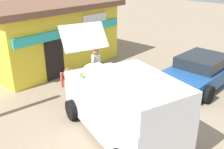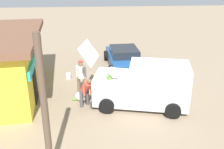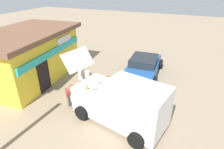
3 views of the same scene
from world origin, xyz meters
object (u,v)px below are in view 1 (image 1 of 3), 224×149
customer_bending (71,81)px  unloaded_banana_pile (82,90)px  parked_sedan (201,70)px  vendor_standing (96,66)px  storefront_bar (49,33)px  delivery_van (123,104)px  paint_bucket (118,69)px

customer_bending → unloaded_banana_pile: 0.95m
parked_sedan → vendor_standing: 4.34m
storefront_bar → delivery_van: storefront_bar is taller
paint_bucket → parked_sedan: bearing=-64.3°
unloaded_banana_pile → paint_bucket: 2.78m
storefront_bar → unloaded_banana_pile: 4.29m
vendor_standing → customer_bending: bearing=-169.8°
vendor_standing → paint_bucket: 2.27m
storefront_bar → paint_bucket: (1.59, -3.14, -1.38)m
parked_sedan → vendor_standing: size_ratio=2.42×
parked_sedan → paint_bucket: (-1.59, 3.29, -0.43)m
vendor_standing → unloaded_banana_pile: (-0.71, 0.01, -0.78)m
vendor_standing → paint_bucket: vendor_standing is taller
paint_bucket → vendor_standing: bearing=-157.6°
customer_bending → paint_bucket: customer_bending is taller
parked_sedan → paint_bucket: bearing=115.7°
unloaded_banana_pile → paint_bucket: bearing=16.7°
storefront_bar → paint_bucket: size_ratio=22.90×
vendor_standing → unloaded_banana_pile: size_ratio=2.04×
vendor_standing → storefront_bar: bearing=84.7°
customer_bending → unloaded_banana_pile: customer_bending is taller
customer_bending → unloaded_banana_pile: bearing=21.3°
storefront_bar → parked_sedan: (3.18, -6.43, -0.95)m
unloaded_banana_pile → delivery_van: bearing=-103.2°
delivery_van → unloaded_banana_pile: bearing=76.8°
storefront_bar → customer_bending: storefront_bar is taller
delivery_van → vendor_standing: delivery_van is taller
customer_bending → paint_bucket: size_ratio=4.65×
delivery_van → paint_bucket: delivery_van is taller
delivery_van → customer_bending: (0.01, 2.53, -0.14)m
storefront_bar → vendor_standing: bearing=-95.3°
storefront_bar → unloaded_banana_pile: (-1.07, -3.94, -1.33)m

